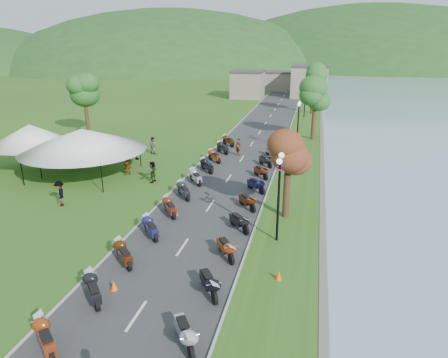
# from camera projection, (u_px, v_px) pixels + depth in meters

# --- Properties ---
(road) EXTENTS (7.00, 120.00, 0.02)m
(road) POSITION_uv_depth(u_px,v_px,m) (252.00, 144.00, 44.20)
(road) COLOR #353537
(road) RESTS_ON ground
(hills_backdrop) EXTENTS (360.00, 120.00, 76.00)m
(hills_backdrop) POSITION_uv_depth(u_px,v_px,m) (305.00, 65.00, 191.54)
(hills_backdrop) COLOR #285621
(hills_backdrop) RESTS_ON ground
(far_building) EXTENTS (18.00, 16.00, 5.00)m
(far_building) POSITION_uv_depth(u_px,v_px,m) (276.00, 82.00, 85.25)
(far_building) COLOR gray
(far_building) RESTS_ON ground
(moto_row_left) EXTENTS (2.60, 46.20, 1.10)m
(moto_row_left) POSITION_uv_depth(u_px,v_px,m) (149.00, 228.00, 23.16)
(moto_row_left) COLOR #331411
(moto_row_left) RESTS_ON ground
(moto_row_right) EXTENTS (2.60, 35.73, 1.10)m
(moto_row_right) POSITION_uv_depth(u_px,v_px,m) (238.00, 221.00, 24.01)
(moto_row_right) COLOR #331411
(moto_row_right) RESTS_ON ground
(vendor_tent_main) EXTENTS (6.88, 6.88, 4.00)m
(vendor_tent_main) POSITION_uv_depth(u_px,v_px,m) (84.00, 152.00, 33.38)
(vendor_tent_main) COLOR white
(vendor_tent_main) RESTS_ON ground
(vendor_tent_side) EXTENTS (4.70, 4.70, 4.00)m
(vendor_tent_side) POSITION_uv_depth(u_px,v_px,m) (32.00, 147.00, 35.12)
(vendor_tent_side) COLOR white
(vendor_tent_side) RESTS_ON ground
(tree_lakeside) EXTENTS (2.40, 2.40, 6.66)m
(tree_lakeside) POSITION_uv_depth(u_px,v_px,m) (288.00, 168.00, 24.91)
(tree_lakeside) COLOR #317028
(tree_lakeside) RESTS_ON ground
(pedestrian_a) EXTENTS (0.79, 0.70, 1.79)m
(pedestrian_a) POSITION_uv_depth(u_px,v_px,m) (128.00, 175.00, 34.13)
(pedestrian_a) COLOR slate
(pedestrian_a) RESTS_ON ground
(pedestrian_b) EXTENTS (0.95, 0.74, 1.72)m
(pedestrian_b) POSITION_uv_depth(u_px,v_px,m) (153.00, 154.00, 40.51)
(pedestrian_b) COLOR slate
(pedestrian_b) RESTS_ON ground
(pedestrian_c) EXTENTS (1.06, 1.21, 1.78)m
(pedestrian_c) POSITION_uv_depth(u_px,v_px,m) (62.00, 205.00, 27.74)
(pedestrian_c) COLOR slate
(pedestrian_c) RESTS_ON ground
(traffic_cone_near) EXTENTS (0.33, 0.33, 0.51)m
(traffic_cone_near) POSITION_uv_depth(u_px,v_px,m) (114.00, 285.00, 18.22)
(traffic_cone_near) COLOR #F2590C
(traffic_cone_near) RESTS_ON ground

